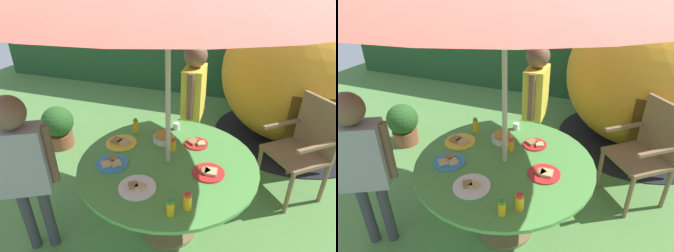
# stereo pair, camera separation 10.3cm
# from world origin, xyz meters

# --- Properties ---
(ground_plane) EXTENTS (10.00, 10.00, 0.02)m
(ground_plane) POSITION_xyz_m (0.00, 0.00, -0.01)
(ground_plane) COLOR #548442
(hedge_backdrop) EXTENTS (9.00, 0.70, 2.02)m
(hedge_backdrop) POSITION_xyz_m (0.00, 3.38, 1.01)
(hedge_backdrop) COLOR #234C28
(hedge_backdrop) RESTS_ON ground_plane
(garden_table) EXTENTS (1.36, 1.36, 0.72)m
(garden_table) POSITION_xyz_m (0.00, 0.00, 0.57)
(garden_table) COLOR brown
(garden_table) RESTS_ON ground_plane
(wooden_chair) EXTENTS (0.66, 0.66, 0.99)m
(wooden_chair) POSITION_xyz_m (1.07, 0.86, 0.56)
(wooden_chair) COLOR brown
(wooden_chair) RESTS_ON ground_plane
(dome_tent) EXTENTS (2.20, 2.20, 1.79)m
(dome_tent) POSITION_xyz_m (1.02, 2.00, 0.89)
(dome_tent) COLOR orange
(dome_tent) RESTS_ON ground_plane
(potted_plant) EXTENTS (0.38, 0.38, 0.54)m
(potted_plant) POSITION_xyz_m (-1.71, 0.84, 0.28)
(potted_plant) COLOR brown
(potted_plant) RESTS_ON ground_plane
(child_in_yellow_shirt) EXTENTS (0.23, 0.47, 1.38)m
(child_in_yellow_shirt) POSITION_xyz_m (-0.05, 1.00, 0.88)
(child_in_yellow_shirt) COLOR brown
(child_in_yellow_shirt) RESTS_ON ground_plane
(child_in_grey_shirt) EXTENTS (0.40, 0.33, 1.32)m
(child_in_grey_shirt) POSITION_xyz_m (-0.90, -0.48, 0.84)
(child_in_grey_shirt) COLOR #3F3F47
(child_in_grey_shirt) RESTS_ON ground_plane
(snack_bowl) EXTENTS (0.18, 0.18, 0.09)m
(snack_bowl) POSITION_xyz_m (-0.12, 0.26, 0.76)
(snack_bowl) COLOR white
(snack_bowl) RESTS_ON garden_table
(plate_near_right) EXTENTS (0.25, 0.25, 0.03)m
(plate_near_right) POSITION_xyz_m (-0.10, -0.36, 0.72)
(plate_near_right) COLOR white
(plate_near_right) RESTS_ON garden_table
(plate_mid_right) EXTENTS (0.26, 0.26, 0.03)m
(plate_mid_right) POSITION_xyz_m (-0.45, 0.11, 0.73)
(plate_mid_right) COLOR yellow
(plate_mid_right) RESTS_ON garden_table
(plate_center_front) EXTENTS (0.23, 0.23, 0.03)m
(plate_center_front) POSITION_xyz_m (0.32, -0.06, 0.73)
(plate_center_front) COLOR red
(plate_center_front) RESTS_ON garden_table
(plate_front_edge) EXTENTS (0.20, 0.20, 0.03)m
(plate_front_edge) POSITION_xyz_m (0.15, 0.29, 0.73)
(plate_front_edge) COLOR red
(plate_front_edge) RESTS_ON garden_table
(plate_mid_left) EXTENTS (0.24, 0.24, 0.03)m
(plate_mid_left) POSITION_xyz_m (-0.39, -0.17, 0.73)
(plate_mid_left) COLOR #338CD8
(plate_mid_left) RESTS_ON garden_table
(juice_bottle_near_left) EXTENTS (0.05, 0.05, 0.11)m
(juice_bottle_near_left) POSITION_xyz_m (0.18, -0.51, 0.77)
(juice_bottle_near_left) COLOR yellow
(juice_bottle_near_left) RESTS_ON garden_table
(juice_bottle_far_left) EXTENTS (0.05, 0.05, 0.13)m
(juice_bottle_far_left) POSITION_xyz_m (-0.41, 0.33, 0.78)
(juice_bottle_far_left) COLOR yellow
(juice_bottle_far_left) RESTS_ON garden_table
(juice_bottle_far_right) EXTENTS (0.05, 0.05, 0.11)m
(juice_bottle_far_right) POSITION_xyz_m (-0.01, 0.15, 0.76)
(juice_bottle_far_right) COLOR yellow
(juice_bottle_far_right) RESTS_ON garden_table
(juice_bottle_center_back) EXTENTS (0.05, 0.05, 0.12)m
(juice_bottle_center_back) POSITION_xyz_m (0.26, -0.43, 0.77)
(juice_bottle_center_back) COLOR yellow
(juice_bottle_center_back) RESTS_ON garden_table
(cup_near) EXTENTS (0.06, 0.06, 0.06)m
(cup_near) POSITION_xyz_m (-0.08, 0.49, 0.74)
(cup_near) COLOR white
(cup_near) RESTS_ON garden_table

